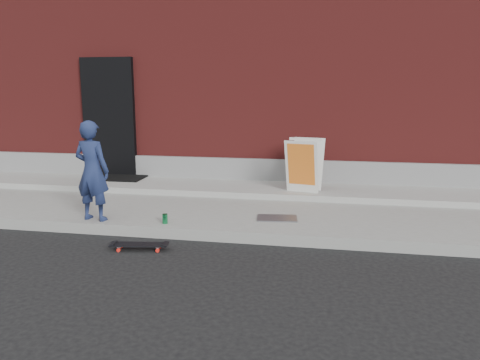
% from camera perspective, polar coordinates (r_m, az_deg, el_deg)
% --- Properties ---
extents(ground, '(80.00, 80.00, 0.00)m').
position_cam_1_polar(ground, '(6.12, -5.13, -7.41)').
color(ground, black).
rests_on(ground, ground).
extents(sidewalk, '(20.00, 3.00, 0.15)m').
position_cam_1_polar(sidewalk, '(7.49, -2.04, -3.31)').
color(sidewalk, gray).
rests_on(sidewalk, ground).
extents(apron, '(20.00, 1.20, 0.10)m').
position_cam_1_polar(apron, '(8.32, -0.69, -0.97)').
color(apron, gray).
rests_on(apron, sidewalk).
extents(building, '(20.00, 8.10, 5.00)m').
position_cam_1_polar(building, '(12.69, 3.48, 13.59)').
color(building, maroon).
rests_on(building, ground).
extents(child, '(0.54, 0.39, 1.37)m').
position_cam_1_polar(child, '(6.67, -17.59, 1.07)').
color(child, '#1C274F').
rests_on(child, sidewalk).
extents(skateboard, '(0.70, 0.28, 0.08)m').
position_cam_1_polar(skateboard, '(5.88, -12.17, -7.75)').
color(skateboard, red).
rests_on(skateboard, ground).
extents(pizza_sign, '(0.65, 0.73, 0.89)m').
position_cam_1_polar(pizza_sign, '(7.84, 7.84, 1.86)').
color(pizza_sign, silver).
rests_on(pizza_sign, apron).
extents(soda_can, '(0.09, 0.09, 0.13)m').
position_cam_1_polar(soda_can, '(6.39, -9.13, -4.68)').
color(soda_can, '#1A8645').
rests_on(soda_can, sidewalk).
extents(doormat, '(0.97, 0.79, 0.03)m').
position_cam_1_polar(doormat, '(9.28, -14.41, 0.34)').
color(doormat, black).
rests_on(doormat, apron).
extents(utility_plate, '(0.59, 0.41, 0.02)m').
position_cam_1_polar(utility_plate, '(6.57, 4.55, -4.66)').
color(utility_plate, '#5A5A5F').
rests_on(utility_plate, sidewalk).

